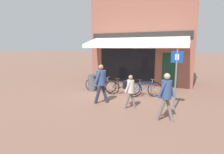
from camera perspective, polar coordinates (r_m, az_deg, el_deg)
name	(u,v)px	position (r m, az deg, el deg)	size (l,w,h in m)	color
ground_plane	(114,93)	(9.35, 0.72, -5.38)	(160.00, 160.00, 0.00)	brown
shop_front	(143,39)	(12.86, 10.20, 11.97)	(6.71, 4.79, 5.97)	#8E5647
bike_rack_rail	(124,85)	(9.30, 3.81, -2.52)	(3.03, 0.04, 0.57)	#47494F
bicycle_orange	(100,85)	(9.60, -3.78, -2.65)	(1.80, 0.52, 0.85)	black
bicycle_black	(123,87)	(9.01, 3.46, -3.42)	(1.77, 0.64, 0.88)	black
bicycle_blue	(145,89)	(8.83, 10.60, -3.81)	(1.64, 0.97, 0.90)	black
pedestrian_adult	(101,80)	(7.57, -3.59, -1.03)	(0.58, 0.73, 1.71)	#282D47
pedestrian_child	(130,88)	(6.97, 5.80, -3.52)	(0.52, 0.49, 1.36)	slate
pedestrian_second_adult	(166,92)	(5.98, 17.29, -4.75)	(0.60, 0.45, 1.62)	slate
litter_bin	(93,82)	(9.92, -6.36, -1.64)	(0.52, 0.52, 0.98)	#515459
parking_sign	(176,73)	(7.10, 20.19, 1.10)	(0.44, 0.07, 2.35)	slate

